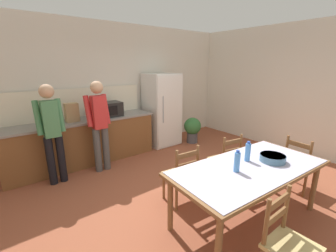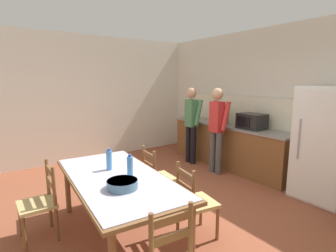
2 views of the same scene
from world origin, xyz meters
name	(u,v)px [view 1 (image 1 of 2)]	position (x,y,z in m)	size (l,w,h in m)	color
ground_plane	(189,194)	(0.00, 0.00, 0.00)	(8.32, 8.32, 0.00)	brown
wall_back	(112,89)	(0.00, 2.66, 1.45)	(6.52, 0.12, 2.90)	silver
wall_right	(295,89)	(3.26, 0.00, 1.45)	(0.12, 5.20, 2.90)	silver
kitchen_counter	(84,141)	(-0.88, 2.23, 0.47)	(2.97, 0.66, 0.93)	brown
counter_splashback	(76,103)	(-0.87, 2.54, 1.23)	(2.93, 0.03, 0.60)	#EFE8CB
refrigerator	(162,110)	(1.10, 2.19, 0.89)	(0.78, 0.73, 1.79)	white
microwave	(109,109)	(-0.30, 2.21, 1.08)	(0.50, 0.39, 0.30)	black
paper_bag	(72,112)	(-1.06, 2.20, 1.11)	(0.24, 0.16, 0.36)	tan
dining_table	(249,171)	(0.19, -0.88, 0.70)	(2.15, 1.13, 0.77)	brown
bottle_near_centre	(237,162)	(-0.07, -0.86, 0.90)	(0.07, 0.07, 0.27)	#4C8ED6
bottle_off_centre	(248,152)	(0.30, -0.77, 0.90)	(0.07, 0.07, 0.27)	#4C8ED6
serving_bowl	(273,158)	(0.55, -0.98, 0.82)	(0.32, 0.32, 0.09)	slate
chair_side_near_left	(288,244)	(-0.34, -1.64, 0.44)	(0.42, 0.40, 0.91)	brown
chair_side_far_right	(226,160)	(0.71, -0.13, 0.44)	(0.48, 0.46, 0.91)	brown
chair_side_far_left	(182,175)	(-0.23, -0.06, 0.44)	(0.46, 0.44, 0.91)	brown
chair_head_end	(300,164)	(1.52, -0.98, 0.44)	(0.43, 0.45, 0.91)	brown
person_at_sink	(52,130)	(-1.53, 1.71, 0.96)	(0.43, 0.30, 1.71)	black
person_at_counter	(99,122)	(-0.73, 1.69, 0.97)	(0.43, 0.30, 1.72)	#4C4C4C
potted_plant	(192,128)	(1.77, 1.76, 0.39)	(0.44, 0.44, 0.67)	#4C4C51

